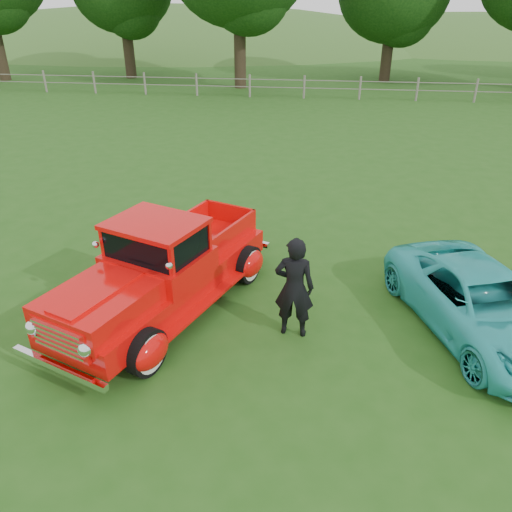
# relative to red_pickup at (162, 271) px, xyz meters

# --- Properties ---
(ground) EXTENTS (140.00, 140.00, 0.00)m
(ground) POSITION_rel_red_pickup_xyz_m (1.60, -0.95, -0.80)
(ground) COLOR #235316
(ground) RESTS_ON ground
(distant_hills) EXTENTS (116.00, 60.00, 18.00)m
(distant_hills) POSITION_rel_red_pickup_xyz_m (-2.48, 58.52, -5.34)
(distant_hills) COLOR #335E22
(distant_hills) RESTS_ON ground
(fence_line) EXTENTS (48.00, 0.12, 1.20)m
(fence_line) POSITION_rel_red_pickup_xyz_m (1.60, 21.05, -0.19)
(fence_line) COLOR gray
(fence_line) RESTS_ON ground
(red_pickup) EXTENTS (3.47, 5.28, 1.78)m
(red_pickup) POSITION_rel_red_pickup_xyz_m (0.00, 0.00, 0.00)
(red_pickup) COLOR black
(red_pickup) RESTS_ON ground
(teal_sedan) EXTENTS (3.14, 4.44, 1.12)m
(teal_sedan) POSITION_rel_red_pickup_xyz_m (5.49, 0.02, -0.23)
(teal_sedan) COLOR #2FBDBB
(teal_sedan) RESTS_ON ground
(man) EXTENTS (0.68, 0.47, 1.79)m
(man) POSITION_rel_red_pickup_xyz_m (2.36, -0.43, 0.10)
(man) COLOR black
(man) RESTS_ON ground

